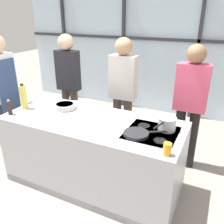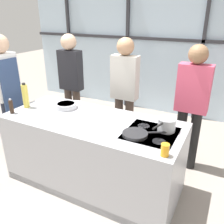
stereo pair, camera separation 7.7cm
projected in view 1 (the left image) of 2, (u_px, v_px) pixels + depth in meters
The scene contains 14 objects.
ground_plane at pixel (94, 182), 3.07m from camera, with size 18.00×18.00×0.00m, color gray.
back_window_wall at pixel (159, 46), 4.81m from camera, with size 6.40×0.10×2.80m.
demo_island at pixel (93, 153), 2.90m from camera, with size 2.11×0.88×0.89m.
chef at pixel (4, 89), 3.28m from camera, with size 0.25×0.36×1.78m.
spectator_far_left at pixel (69, 80), 3.81m from camera, with size 0.37×0.24×1.74m.
spectator_center_left at pixel (123, 88), 3.43m from camera, with size 0.39×0.24×1.73m.
spectator_center_right at pixel (190, 101), 3.07m from camera, with size 0.41×0.24×1.69m.
frying_pan at pixel (137, 134), 2.38m from camera, with size 0.42×0.32×0.04m.
saucepan at pixel (167, 124), 2.47m from camera, with size 0.19×0.35×0.14m.
white_plate at pixel (73, 104), 3.19m from camera, with size 0.23×0.23×0.01m, color white.
mixing_bowl at pixel (65, 106), 3.03m from camera, with size 0.27×0.27×0.07m.
oil_bottle at pixel (23, 97), 3.00m from camera, with size 0.08×0.08×0.33m.
pepper_grinder at pixel (9, 108), 2.84m from camera, with size 0.05×0.05×0.19m.
juice_glass_near at pixel (167, 149), 2.04m from camera, with size 0.07×0.07×0.11m, color orange.
Camera 1 is at (1.29, -2.13, 2.03)m, focal length 38.00 mm.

